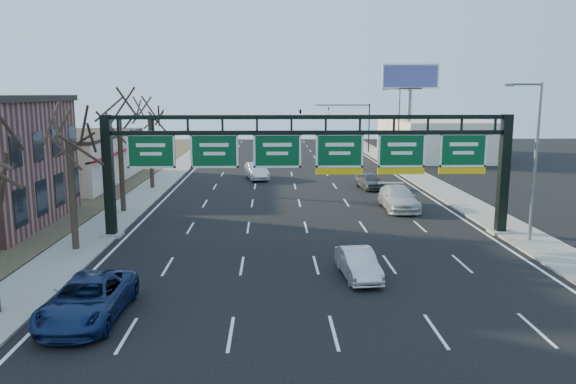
{
  "coord_description": "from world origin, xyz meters",
  "views": [
    {
      "loc": [
        -2.22,
        -24.75,
        8.4
      ],
      "look_at": [
        -1.3,
        4.8,
        3.2
      ],
      "focal_mm": 35.0,
      "sensor_mm": 36.0,
      "label": 1
    }
  ],
  "objects_px": {
    "car_white_wagon": "(398,198)",
    "car_blue_suv": "(88,299)",
    "car_silver_sedan": "(358,264)",
    "sign_gantry": "(311,159)"
  },
  "relations": [
    {
      "from": "car_blue_suv",
      "to": "car_white_wagon",
      "type": "bearing_deg",
      "value": 52.53
    },
    {
      "from": "car_silver_sedan",
      "to": "car_white_wagon",
      "type": "xyz_separation_m",
      "value": [
        5.36,
        15.46,
        0.16
      ]
    },
    {
      "from": "car_blue_suv",
      "to": "car_silver_sedan",
      "type": "relative_size",
      "value": 1.4
    },
    {
      "from": "car_silver_sedan",
      "to": "car_blue_suv",
      "type": "bearing_deg",
      "value": -163.08
    },
    {
      "from": "car_silver_sedan",
      "to": "car_white_wagon",
      "type": "bearing_deg",
      "value": 65.43
    },
    {
      "from": "car_silver_sedan",
      "to": "car_white_wagon",
      "type": "distance_m",
      "value": 16.36
    },
    {
      "from": "sign_gantry",
      "to": "car_white_wagon",
      "type": "height_order",
      "value": "sign_gantry"
    },
    {
      "from": "sign_gantry",
      "to": "car_silver_sedan",
      "type": "distance_m",
      "value": 9.08
    },
    {
      "from": "sign_gantry",
      "to": "car_silver_sedan",
      "type": "xyz_separation_m",
      "value": [
        1.62,
        -8.01,
        -3.96
      ]
    },
    {
      "from": "car_white_wagon",
      "to": "car_blue_suv",
      "type": "bearing_deg",
      "value": -129.18
    }
  ]
}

